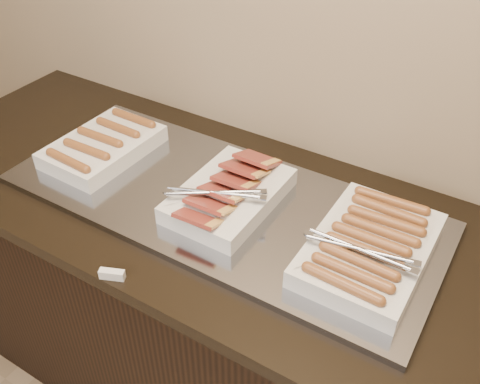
% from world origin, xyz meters
% --- Properties ---
extents(counter, '(2.06, 0.76, 0.90)m').
position_xyz_m(counter, '(0.00, 2.13, 0.45)').
color(counter, black).
rests_on(counter, ground).
extents(warming_tray, '(1.20, 0.50, 0.02)m').
position_xyz_m(warming_tray, '(-0.01, 2.13, 0.91)').
color(warming_tray, gray).
rests_on(warming_tray, counter).
extents(dish_left, '(0.23, 0.34, 0.07)m').
position_xyz_m(dish_left, '(-0.43, 2.13, 0.95)').
color(dish_left, silver).
rests_on(dish_left, warming_tray).
extents(dish_center, '(0.26, 0.37, 0.09)m').
position_xyz_m(dish_center, '(0.03, 2.13, 0.95)').
color(dish_center, silver).
rests_on(dish_center, warming_tray).
extents(dish_right, '(0.27, 0.39, 0.08)m').
position_xyz_m(dish_right, '(0.42, 2.13, 0.95)').
color(dish_right, silver).
rests_on(dish_right, warming_tray).
extents(label_holder, '(0.06, 0.04, 0.02)m').
position_xyz_m(label_holder, '(-0.07, 1.77, 0.91)').
color(label_holder, silver).
rests_on(label_holder, counter).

